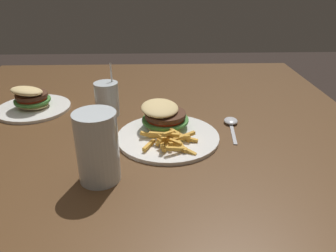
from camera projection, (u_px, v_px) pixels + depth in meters
name	position (u px, v px, depth m)	size (l,w,h in m)	color
dining_table	(136.00, 181.00, 0.90)	(1.69, 1.39, 0.70)	brown
meal_plate_near	(166.00, 126.00, 0.93)	(0.28, 0.28, 0.09)	white
beer_glass	(98.00, 150.00, 0.71)	(0.09, 0.09, 0.16)	silver
juice_glass	(107.00, 100.00, 1.04)	(0.08, 0.08, 0.17)	silver
spoon	(231.00, 122.00, 1.00)	(0.17, 0.05, 0.01)	silver
meal_plate_far	(32.00, 102.00, 1.09)	(0.24, 0.24, 0.09)	white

